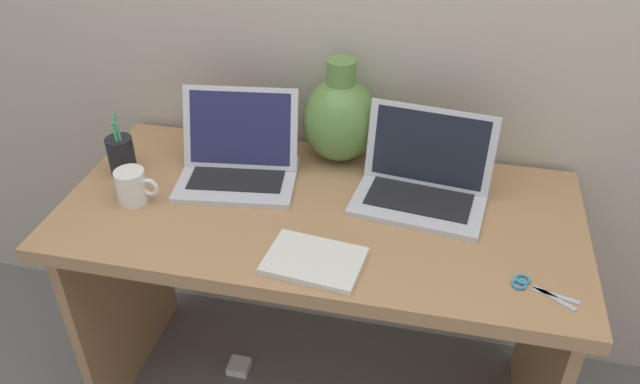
% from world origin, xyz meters
% --- Properties ---
extents(desk, '(1.35, 0.65, 0.76)m').
position_xyz_m(desk, '(0.00, 0.00, 0.59)').
color(desk, '#AD7F51').
rests_on(desk, ground).
extents(laptop_left, '(0.35, 0.29, 0.23)m').
position_xyz_m(laptop_left, '(-0.26, 0.11, 0.82)').
color(laptop_left, silver).
rests_on(laptop_left, desk).
extents(laptop_right, '(0.36, 0.27, 0.23)m').
position_xyz_m(laptop_right, '(0.26, 0.11, 0.82)').
color(laptop_right, silver).
rests_on(laptop_right, desk).
extents(green_vase, '(0.22, 0.22, 0.30)m').
position_xyz_m(green_vase, '(0.00, 0.26, 0.89)').
color(green_vase, '#5B843D').
rests_on(green_vase, desk).
extents(notebook_stack, '(0.24, 0.18, 0.02)m').
position_xyz_m(notebook_stack, '(0.03, -0.22, 0.77)').
color(notebook_stack, silver).
rests_on(notebook_stack, desk).
extents(coffee_mug, '(0.12, 0.08, 0.09)m').
position_xyz_m(coffee_mug, '(-0.49, -0.08, 0.81)').
color(coffee_mug, white).
rests_on(coffee_mug, desk).
extents(pen_cup, '(0.07, 0.07, 0.18)m').
position_xyz_m(pen_cup, '(-0.58, 0.05, 0.82)').
color(pen_cup, black).
rests_on(pen_cup, desk).
extents(scissors, '(0.15, 0.10, 0.01)m').
position_xyz_m(scissors, '(0.53, -0.19, 0.76)').
color(scissors, '#B7B7BC').
rests_on(scissors, desk).
extents(power_brick, '(0.07, 0.07, 0.03)m').
position_xyz_m(power_brick, '(-0.29, 0.03, 0.01)').
color(power_brick, white).
rests_on(power_brick, ground).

